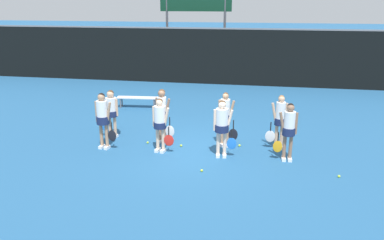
{
  "coord_description": "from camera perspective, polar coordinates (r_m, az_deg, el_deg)",
  "views": [
    {
      "loc": [
        1.91,
        -10.61,
        4.37
      ],
      "look_at": [
        0.0,
        0.0,
        0.92
      ],
      "focal_mm": 35.0,
      "sensor_mm": 36.0,
      "label": 1
    }
  ],
  "objects": [
    {
      "name": "tennis_ball_0",
      "position": [
        12.09,
        -6.78,
        -3.42
      ],
      "size": [
        0.07,
        0.07,
        0.07
      ],
      "primitive_type": "sphere",
      "color": "#CCE033",
      "rests_on": "ground_plane"
    },
    {
      "name": "tennis_ball_6",
      "position": [
        11.86,
        7.25,
        -3.87
      ],
      "size": [
        0.07,
        0.07,
        0.07
      ],
      "primitive_type": "sphere",
      "color": "#CCE033",
      "rests_on": "ground_plane"
    },
    {
      "name": "tennis_ball_4",
      "position": [
        11.76,
        -1.67,
        -3.91
      ],
      "size": [
        0.07,
        0.07,
        0.07
      ],
      "primitive_type": "sphere",
      "color": "#CCE033",
      "rests_on": "ground_plane"
    },
    {
      "name": "player_5",
      "position": [
        11.83,
        -4.56,
        1.32
      ],
      "size": [
        0.61,
        0.34,
        1.75
      ],
      "rotation": [
        0.0,
        0.0,
        -0.17
      ],
      "color": "#8C664C",
      "rests_on": "ground_plane"
    },
    {
      "name": "tennis_ball_3",
      "position": [
        10.51,
        21.49,
        -7.98
      ],
      "size": [
        0.07,
        0.07,
        0.07
      ],
      "primitive_type": "sphere",
      "color": "#CCE033",
      "rests_on": "ground_plane"
    },
    {
      "name": "tennis_ball_2",
      "position": [
        12.81,
        -3.6,
        -2.08
      ],
      "size": [
        0.07,
        0.07,
        0.07
      ],
      "primitive_type": "sphere",
      "color": "#CCE033",
      "rests_on": "ground_plane"
    },
    {
      "name": "player_6",
      "position": [
        11.55,
        5.1,
        0.7
      ],
      "size": [
        0.63,
        0.34,
        1.72
      ],
      "rotation": [
        0.0,
        0.0,
        -0.01
      ],
      "color": "tan",
      "rests_on": "ground_plane"
    },
    {
      "name": "player_1",
      "position": [
        11.1,
        -4.89,
        -0.14
      ],
      "size": [
        0.66,
        0.38,
        1.66
      ],
      "rotation": [
        0.0,
        0.0,
        -0.17
      ],
      "color": "beige",
      "rests_on": "ground_plane"
    },
    {
      "name": "player_2",
      "position": [
        10.73,
        4.6,
        -0.56
      ],
      "size": [
        0.68,
        0.4,
        1.7
      ],
      "rotation": [
        0.0,
        0.0,
        0.12
      ],
      "color": "beige",
      "rests_on": "ground_plane"
    },
    {
      "name": "player_0",
      "position": [
        11.62,
        -13.44,
        0.61
      ],
      "size": [
        0.65,
        0.39,
        1.75
      ],
      "rotation": [
        0.0,
        0.0,
        -0.13
      ],
      "color": "tan",
      "rests_on": "ground_plane"
    },
    {
      "name": "tennis_ball_1",
      "position": [
        12.51,
        12.85,
        -3.02
      ],
      "size": [
        0.07,
        0.07,
        0.07
      ],
      "primitive_type": "sphere",
      "color": "#CCE033",
      "rests_on": "ground_plane"
    },
    {
      "name": "player_4",
      "position": [
        12.56,
        -12.21,
        1.59
      ],
      "size": [
        0.68,
        0.41,
        1.61
      ],
      "rotation": [
        0.0,
        0.0,
        -0.15
      ],
      "color": "tan",
      "rests_on": "ground_plane"
    },
    {
      "name": "player_3",
      "position": [
        10.79,
        14.53,
        -1.09
      ],
      "size": [
        0.63,
        0.36,
        1.68
      ],
      "rotation": [
        0.0,
        0.0,
        0.05
      ],
      "color": "#8C664C",
      "rests_on": "ground_plane"
    },
    {
      "name": "bench_courtside",
      "position": [
        16.07,
        -8.28,
        3.24
      ],
      "size": [
        1.79,
        0.5,
        0.46
      ],
      "rotation": [
        0.0,
        0.0,
        0.08
      ],
      "color": "silver",
      "rests_on": "ground_plane"
    },
    {
      "name": "ground_plane",
      "position": [
        11.63,
        -0.02,
        -4.34
      ],
      "size": [
        140.0,
        140.0,
        0.0
      ],
      "primitive_type": "plane",
      "color": "#235684"
    },
    {
      "name": "tennis_ball_5",
      "position": [
        10.1,
        1.49,
        -7.7
      ],
      "size": [
        0.07,
        0.07,
        0.07
      ],
      "primitive_type": "sphere",
      "color": "#CCE033",
      "rests_on": "ground_plane"
    },
    {
      "name": "player_7",
      "position": [
        11.6,
        13.24,
        0.26
      ],
      "size": [
        0.62,
        0.33,
        1.69
      ],
      "rotation": [
        0.0,
        0.0,
        0.06
      ],
      "color": "tan",
      "rests_on": "ground_plane"
    },
    {
      "name": "fence_windscreen",
      "position": [
        20.35,
        4.76,
        9.63
      ],
      "size": [
        60.0,
        0.08,
        3.02
      ],
      "color": "black",
      "rests_on": "ground_plane"
    },
    {
      "name": "scoreboard",
      "position": [
        22.22,
        0.55,
        17.35
      ],
      "size": [
        4.11,
        0.15,
        5.39
      ],
      "color": "#515156",
      "rests_on": "ground_plane"
    }
  ]
}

